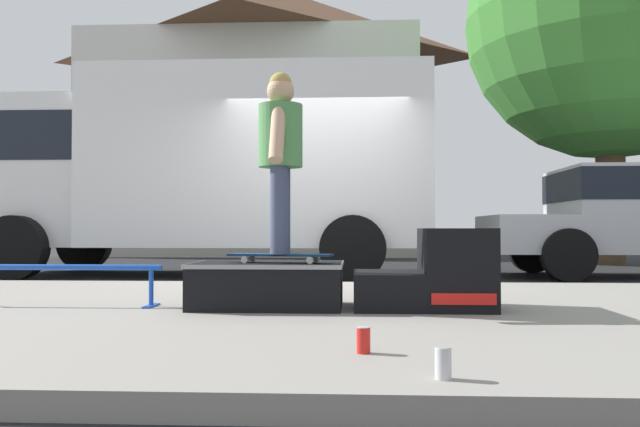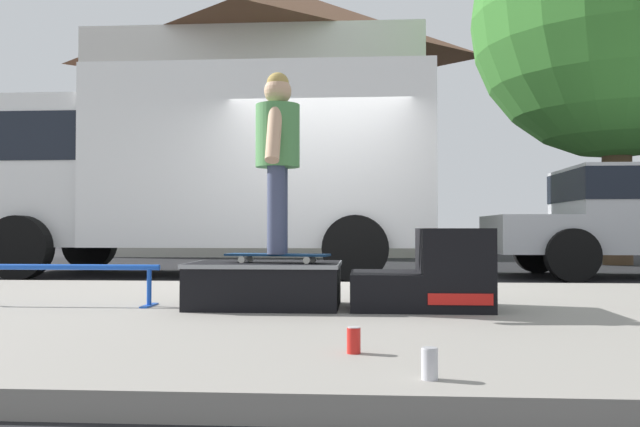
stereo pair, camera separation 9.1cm
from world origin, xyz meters
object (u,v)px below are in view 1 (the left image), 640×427
(grind_rail, at_px, (61,274))
(street_tree_main, at_px, (626,26))
(soda_can, at_px, (443,363))
(skate_box, at_px, (268,283))
(skateboard, at_px, (280,255))
(box_truck, at_px, (200,165))
(skater_kid, at_px, (281,147))
(soda_can_b, at_px, (363,340))
(kicker_ramp, at_px, (435,275))

(grind_rail, height_order, street_tree_main, street_tree_main)
(soda_can, bearing_deg, skate_box, 113.38)
(skateboard, bearing_deg, street_tree_main, 54.83)
(skateboard, relative_size, soda_can, 6.37)
(box_truck, distance_m, street_tree_main, 9.04)
(skate_box, height_order, soda_can, skate_box)
(skate_box, relative_size, grind_rail, 0.72)
(grind_rail, relative_size, box_truck, 0.23)
(skate_box, height_order, grind_rail, skate_box)
(skateboard, xyz_separation_m, skater_kid, (0.00, -0.00, 0.82))
(skater_kid, xyz_separation_m, soda_can_b, (0.60, -1.76, -1.15))
(skateboard, distance_m, box_truck, 5.61)
(skateboard, bearing_deg, soda_can, -68.27)
(skate_box, xyz_separation_m, box_truck, (-1.74, 5.11, 1.40))
(skater_kid, relative_size, street_tree_main, 0.18)
(kicker_ramp, xyz_separation_m, street_tree_main, (4.83, 8.44, 4.41))
(soda_can, relative_size, box_truck, 0.02)
(grind_rail, xyz_separation_m, street_tree_main, (7.69, 8.45, 4.42))
(skate_box, bearing_deg, soda_can_b, -68.82)
(box_truck, bearing_deg, kicker_ramp, -59.60)
(skateboard, distance_m, soda_can_b, 1.89)
(box_truck, bearing_deg, soda_can, -69.71)
(soda_can, bearing_deg, street_tree_main, 64.78)
(skater_kid, distance_m, soda_can_b, 2.18)
(skate_box, relative_size, soda_can, 9.02)
(box_truck, bearing_deg, street_tree_main, 23.04)
(skateboard, bearing_deg, soda_can_b, -71.11)
(skate_box, distance_m, box_truck, 5.57)
(grind_rail, xyz_separation_m, skateboard, (1.70, -0.04, 0.15))
(soda_can, distance_m, soda_can_b, 0.61)
(soda_can, bearing_deg, skateboard, 111.73)
(soda_can_b, bearing_deg, skater_kid, 108.89)
(box_truck, relative_size, street_tree_main, 0.89)
(box_truck, xyz_separation_m, street_tree_main, (7.83, 3.33, 3.08))
(street_tree_main, bearing_deg, box_truck, -156.96)
(skate_box, bearing_deg, soda_can, -66.62)
(skate_box, xyz_separation_m, kicker_ramp, (1.25, -0.00, 0.07))
(kicker_ramp, height_order, grind_rail, kicker_ramp)
(skateboard, relative_size, box_truck, 0.12)
(kicker_ramp, relative_size, soda_can_b, 8.06)
(kicker_ramp, bearing_deg, street_tree_main, 60.21)
(kicker_ramp, bearing_deg, skateboard, -177.33)
(skate_box, xyz_separation_m, soda_can, (1.01, -2.33, -0.12))
(skater_kid, distance_m, box_truck, 5.49)
(box_truck, bearing_deg, soda_can_b, -70.54)
(kicker_ramp, relative_size, soda_can, 8.06)
(soda_can_b, height_order, street_tree_main, street_tree_main)
(kicker_ramp, xyz_separation_m, soda_can_b, (-0.55, -1.81, -0.18))
(grind_rail, bearing_deg, kicker_ramp, 0.23)
(skateboard, relative_size, soda_can_b, 6.37)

